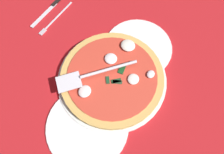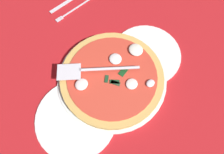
# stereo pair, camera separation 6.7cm
# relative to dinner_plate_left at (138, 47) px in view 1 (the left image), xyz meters

# --- Properties ---
(ground_plane) EXTENTS (1.15, 1.15, 0.01)m
(ground_plane) POSITION_rel_dinner_plate_left_xyz_m (0.15, -0.03, -0.01)
(ground_plane) COLOR #AE191E
(checker_pattern) EXTENTS (1.15, 1.15, 0.00)m
(checker_pattern) POSITION_rel_dinner_plate_left_xyz_m (0.15, -0.03, -0.01)
(checker_pattern) COLOR white
(checker_pattern) RESTS_ON ground_plane
(pizza_pan) EXTENTS (0.37, 0.37, 0.01)m
(pizza_pan) POSITION_rel_dinner_plate_left_xyz_m (0.16, -0.01, 0.00)
(pizza_pan) COLOR silver
(pizza_pan) RESTS_ON ground_plane
(dinner_plate_left) EXTENTS (0.25, 0.25, 0.01)m
(dinner_plate_left) POSITION_rel_dinner_plate_left_xyz_m (0.00, 0.00, 0.00)
(dinner_plate_left) COLOR white
(dinner_plate_left) RESTS_ON ground_plane
(dinner_plate_right) EXTENTS (0.26, 0.26, 0.01)m
(dinner_plate_right) POSITION_rel_dinner_plate_left_xyz_m (0.33, 0.02, 0.00)
(dinner_plate_right) COLOR white
(dinner_plate_right) RESTS_ON ground_plane
(pizza) EXTENTS (0.34, 0.34, 0.03)m
(pizza) POSITION_rel_dinner_plate_left_xyz_m (0.16, -0.01, 0.02)
(pizza) COLOR tan
(pizza) RESTS_ON pizza_pan
(pizza_server) EXTENTS (0.23, 0.19, 0.01)m
(pizza_server) POSITION_rel_dinner_plate_left_xyz_m (0.20, -0.06, 0.05)
(pizza_server) COLOR silver
(pizza_server) RESTS_ON pizza
(place_setting_near) EXTENTS (0.21, 0.11, 0.01)m
(place_setting_near) POSITION_rel_dinner_plate_left_xyz_m (0.05, -0.36, -0.00)
(place_setting_near) COLOR white
(place_setting_near) RESTS_ON ground_plane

